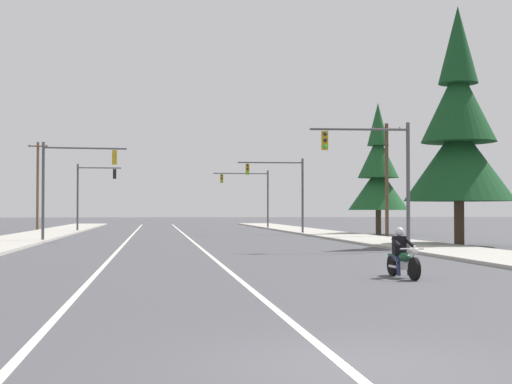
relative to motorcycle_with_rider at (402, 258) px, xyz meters
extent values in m
plane|color=#47474C|center=(-4.60, -11.71, -0.59)|extent=(400.00, 400.00, 0.00)
cube|color=beige|center=(-4.75, 33.29, -0.58)|extent=(0.16, 100.00, 0.01)
cube|color=beige|center=(-8.88, 33.29, -0.58)|extent=(0.16, 100.00, 0.01)
cube|color=#ADA89E|center=(6.65, 28.29, -0.52)|extent=(4.40, 110.00, 0.14)
cube|color=#ADA89E|center=(-15.84, 28.29, -0.52)|extent=(4.40, 110.00, 0.14)
cylinder|color=black|center=(0.06, -0.82, -0.27)|extent=(0.17, 0.65, 0.64)
cylinder|color=black|center=(-0.05, 0.72, -0.27)|extent=(0.17, 0.65, 0.64)
cylinder|color=silver|center=(0.06, -0.72, 0.05)|extent=(0.09, 0.33, 0.68)
sphere|color=white|center=(0.07, -0.87, 0.23)|extent=(0.20, 0.20, 0.20)
cylinder|color=silver|center=(0.05, -0.67, 0.28)|extent=(0.70, 0.10, 0.04)
ellipsoid|color=#143D23|center=(0.01, -0.17, 0.01)|extent=(0.36, 0.58, 0.28)
cube|color=silver|center=(0.01, -0.05, -0.22)|extent=(0.27, 0.46, 0.24)
cube|color=black|center=(-0.02, 0.27, -0.05)|extent=(0.32, 0.54, 0.12)
cube|color=#143D23|center=(-0.05, 0.67, 0.03)|extent=(0.23, 0.37, 0.08)
cylinder|color=silver|center=(-0.16, 0.34, -0.29)|extent=(0.12, 0.55, 0.08)
cube|color=black|center=(-0.02, 0.23, 0.33)|extent=(0.38, 0.27, 0.56)
sphere|color=silver|center=(-0.01, 0.21, 0.74)|extent=(0.26, 0.26, 0.26)
cylinder|color=navy|center=(0.13, 0.10, -0.05)|extent=(0.17, 0.45, 0.30)
cylinder|color=navy|center=(0.17, -0.08, -0.35)|extent=(0.12, 0.16, 0.35)
cylinder|color=black|center=(0.20, -0.01, 0.43)|extent=(0.14, 0.53, 0.27)
cylinder|color=navy|center=(-0.14, 0.08, -0.05)|extent=(0.17, 0.45, 0.30)
cylinder|color=navy|center=(-0.15, -0.10, -0.35)|extent=(0.12, 0.16, 0.35)
cylinder|color=black|center=(-0.20, -0.04, 0.43)|extent=(0.14, 0.53, 0.27)
cylinder|color=#47474C|center=(5.00, 13.77, 2.51)|extent=(0.18, 0.18, 6.20)
cylinder|color=#47474C|center=(2.62, 13.93, 5.26)|extent=(4.78, 0.43, 0.11)
cube|color=#B79319|center=(0.95, 14.04, 4.71)|extent=(0.32, 0.26, 0.90)
sphere|color=black|center=(0.94, 13.88, 5.01)|extent=(0.18, 0.18, 0.18)
sphere|color=black|center=(0.94, 13.88, 4.71)|extent=(0.18, 0.18, 0.18)
sphere|color=green|center=(0.94, 13.88, 4.41)|extent=(0.18, 0.18, 0.18)
cylinder|color=#47474C|center=(-13.98, 26.62, 2.51)|extent=(0.18, 0.18, 6.20)
cylinder|color=#47474C|center=(-11.44, 26.79, 5.26)|extent=(5.10, 0.44, 0.11)
cube|color=#B79319|center=(-9.66, 26.90, 4.71)|extent=(0.31, 0.26, 0.90)
sphere|color=black|center=(-9.67, 27.06, 5.01)|extent=(0.18, 0.18, 0.18)
sphere|color=black|center=(-9.67, 27.06, 4.71)|extent=(0.18, 0.18, 0.18)
sphere|color=green|center=(-9.67, 27.06, 4.41)|extent=(0.18, 0.18, 0.18)
cylinder|color=#47474C|center=(4.87, 39.03, 2.51)|extent=(0.18, 0.18, 6.20)
cylinder|color=#47474C|center=(2.20, 39.14, 5.26)|extent=(5.33, 0.33, 0.11)
cube|color=#B79319|center=(0.34, 39.22, 4.71)|extent=(0.31, 0.25, 0.90)
sphere|color=black|center=(0.33, 39.06, 5.01)|extent=(0.18, 0.18, 0.18)
sphere|color=black|center=(0.33, 39.06, 4.71)|extent=(0.18, 0.18, 0.18)
sphere|color=green|center=(0.33, 39.06, 4.41)|extent=(0.18, 0.18, 0.18)
cylinder|color=#47474C|center=(-14.11, 48.66, 2.51)|extent=(0.18, 0.18, 6.20)
cylinder|color=#47474C|center=(-12.17, 48.69, 5.26)|extent=(3.90, 0.17, 0.11)
cube|color=black|center=(-10.81, 48.71, 4.71)|extent=(0.30, 0.24, 0.90)
sphere|color=black|center=(-10.81, 48.87, 5.01)|extent=(0.18, 0.18, 0.18)
sphere|color=black|center=(-10.81, 48.87, 4.71)|extent=(0.18, 0.18, 0.18)
sphere|color=green|center=(-10.81, 48.87, 4.41)|extent=(0.18, 0.18, 0.18)
cylinder|color=#47474C|center=(4.79, 57.49, 2.51)|extent=(0.18, 0.18, 6.20)
cylinder|color=#47474C|center=(1.88, 57.36, 5.26)|extent=(5.83, 0.36, 0.11)
cube|color=#B79319|center=(-0.16, 57.27, 4.71)|extent=(0.31, 0.25, 0.90)
sphere|color=black|center=(-0.16, 57.11, 5.01)|extent=(0.18, 0.18, 0.18)
sphere|color=black|center=(-0.16, 57.11, 4.71)|extent=(0.18, 0.18, 0.18)
sphere|color=green|center=(-0.16, 57.11, 4.41)|extent=(0.18, 0.18, 0.18)
cylinder|color=#4C3828|center=(9.34, 30.70, 3.51)|extent=(0.26, 0.26, 8.18)
cube|color=#4C3828|center=(9.34, 30.70, 7.20)|extent=(2.32, 0.12, 0.12)
cylinder|color=slate|center=(8.37, 30.70, 7.30)|extent=(0.08, 0.08, 0.12)
cylinder|color=slate|center=(10.31, 30.70, 7.30)|extent=(0.08, 0.08, 0.12)
cylinder|color=brown|center=(-18.47, 53.99, 3.72)|extent=(0.26, 0.26, 8.62)
cube|color=brown|center=(-18.47, 53.99, 7.64)|extent=(1.88, 0.12, 0.12)
cylinder|color=slate|center=(-19.26, 53.99, 7.74)|extent=(0.08, 0.08, 0.12)
cylinder|color=slate|center=(-17.68, 53.99, 7.74)|extent=(0.08, 0.08, 0.12)
cylinder|color=#423023|center=(9.41, 18.10, 0.64)|extent=(0.55, 0.55, 2.46)
cone|color=#14421E|center=(9.41, 18.10, 4.03)|extent=(6.01, 6.01, 4.31)
cone|color=#14421E|center=(9.41, 18.10, 7.26)|extent=(4.09, 4.09, 4.31)
cone|color=#14421E|center=(9.41, 18.10, 10.50)|extent=(2.16, 2.16, 4.31)
cylinder|color=#4C3828|center=(10.77, 37.41, 0.41)|extent=(0.44, 0.44, 1.98)
cone|color=#194C23|center=(10.77, 37.41, 3.13)|extent=(4.85, 4.85, 3.47)
cone|color=#194C23|center=(10.77, 37.41, 5.74)|extent=(3.30, 3.30, 3.47)
cone|color=#194C23|center=(10.77, 37.41, 8.34)|extent=(1.74, 1.74, 3.47)
camera|label=1|loc=(-7.10, -20.82, 1.37)|focal=52.30mm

